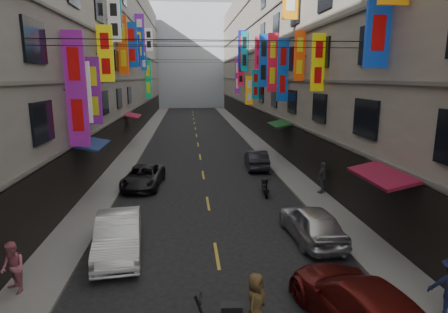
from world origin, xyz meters
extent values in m
cube|color=slate|center=(-6.00, 42.00, 0.06)|extent=(2.00, 90.00, 0.12)
cube|color=slate|center=(6.00, 42.00, 0.06)|extent=(2.00, 90.00, 0.12)
cube|color=gray|center=(-12.00, 42.00, 9.50)|extent=(10.00, 90.00, 19.00)
cube|color=black|center=(-6.95, 42.00, 1.50)|extent=(0.12, 85.50, 3.00)
cube|color=#66635E|center=(-6.94, 42.00, 3.20)|extent=(0.16, 90.00, 0.14)
cube|color=#66635E|center=(-6.94, 42.00, 6.40)|extent=(0.16, 90.00, 0.14)
cube|color=#66635E|center=(-6.94, 42.00, 9.60)|extent=(0.16, 90.00, 0.14)
cube|color=#66635E|center=(-6.94, 42.00, 12.80)|extent=(0.16, 90.00, 0.14)
cube|color=#AA9D8E|center=(12.00, 42.00, 9.50)|extent=(10.00, 90.00, 19.00)
cube|color=black|center=(6.95, 42.00, 1.50)|extent=(0.12, 85.50, 3.00)
cube|color=#66635E|center=(6.94, 42.00, 3.20)|extent=(0.16, 90.00, 0.14)
cube|color=#66635E|center=(6.94, 42.00, 6.40)|extent=(0.16, 90.00, 0.14)
cube|color=#66635E|center=(6.94, 42.00, 9.60)|extent=(0.16, 90.00, 0.14)
cube|color=#66635E|center=(6.94, 42.00, 12.80)|extent=(0.16, 90.00, 0.14)
cube|color=#B2BCC7|center=(0.00, 92.00, 11.00)|extent=(18.00, 8.00, 22.00)
cube|color=#0E3AAE|center=(6.42, 19.52, 9.33)|extent=(0.96, 0.18, 4.74)
cylinder|color=black|center=(6.47, 19.52, 9.33)|extent=(1.06, 0.08, 0.08)
cube|color=#7D177F|center=(-6.40, 24.18, 6.01)|extent=(0.99, 0.18, 5.62)
cylinder|color=black|center=(-6.45, 24.18, 6.01)|extent=(1.09, 0.08, 0.08)
cube|color=silver|center=(-6.54, 26.07, 5.80)|extent=(0.73, 0.18, 3.29)
cylinder|color=black|center=(-6.59, 26.07, 5.80)|extent=(0.83, 0.08, 0.08)
cube|color=yellow|center=(6.52, 26.45, 7.43)|extent=(0.75, 0.18, 3.23)
cylinder|color=black|center=(6.57, 26.45, 7.43)|extent=(0.85, 0.08, 0.08)
cube|color=#6B167B|center=(-6.51, 28.23, 5.80)|extent=(0.78, 0.18, 3.97)
cylinder|color=black|center=(-6.56, 28.23, 5.80)|extent=(0.88, 0.08, 0.08)
cube|color=#DD410C|center=(6.55, 30.24, 8.01)|extent=(0.71, 0.18, 3.26)
cylinder|color=black|center=(6.60, 30.24, 8.01)|extent=(0.81, 0.08, 0.08)
cube|color=#F6EC0C|center=(-6.39, 31.56, 8.15)|extent=(1.03, 0.18, 3.70)
cylinder|color=black|center=(-6.44, 31.56, 8.15)|extent=(1.13, 0.08, 0.08)
cube|color=#0D3F9B|center=(6.48, 34.36, 7.16)|extent=(0.83, 0.18, 4.79)
cylinder|color=black|center=(6.53, 34.36, 7.16)|extent=(0.93, 0.08, 0.08)
cube|color=white|center=(-6.44, 35.82, 10.92)|extent=(0.92, 0.18, 3.26)
cylinder|color=black|center=(-6.49, 35.82, 10.92)|extent=(1.02, 0.08, 0.08)
cube|color=red|center=(6.47, 37.96, 7.85)|extent=(0.86, 0.18, 4.98)
cylinder|color=black|center=(6.52, 37.96, 7.85)|extent=(0.96, 0.08, 0.08)
cube|color=#DE470C|center=(-6.48, 39.52, 9.34)|extent=(0.85, 0.18, 5.00)
cylinder|color=black|center=(-6.53, 39.52, 9.34)|extent=(0.95, 0.08, 0.08)
cube|color=#0F40AF|center=(6.46, 41.88, 8.18)|extent=(0.87, 0.18, 5.01)
cylinder|color=black|center=(6.51, 41.88, 8.18)|extent=(0.97, 0.08, 0.08)
cube|color=#0D3F9A|center=(-6.34, 44.13, 9.73)|extent=(1.12, 0.18, 4.34)
cylinder|color=black|center=(-6.39, 44.13, 9.73)|extent=(1.22, 0.08, 0.08)
cube|color=#DF1544|center=(6.48, 44.43, 9.07)|extent=(0.84, 0.18, 3.27)
cylinder|color=black|center=(6.53, 44.43, 9.07)|extent=(0.94, 0.08, 0.08)
cube|color=#0B7488|center=(6.51, 46.15, 5.84)|extent=(0.78, 0.18, 3.14)
cylinder|color=black|center=(6.56, 46.15, 5.84)|extent=(0.88, 0.08, 0.08)
cube|color=#0E21A9|center=(-6.44, 47.85, 9.43)|extent=(0.92, 0.18, 3.38)
cylinder|color=black|center=(-6.49, 47.85, 9.43)|extent=(1.02, 0.08, 0.08)
cube|color=#0D2E9C|center=(-6.38, 50.35, 10.38)|extent=(1.04, 0.18, 3.60)
cylinder|color=black|center=(-6.43, 50.35, 10.38)|extent=(1.14, 0.08, 0.08)
cube|color=#FBA40D|center=(6.45, 50.05, 5.06)|extent=(0.90, 0.18, 3.35)
cylinder|color=black|center=(6.50, 50.05, 5.06)|extent=(1.00, 0.08, 0.08)
cube|color=#6C1B99|center=(-6.36, 51.55, 11.67)|extent=(1.08, 0.18, 4.33)
cylinder|color=black|center=(-6.41, 51.55, 11.67)|extent=(1.18, 0.08, 0.08)
cube|color=#0B7A88|center=(6.46, 54.26, 9.87)|extent=(0.89, 0.18, 4.97)
cylinder|color=black|center=(6.51, 54.26, 9.87)|extent=(0.99, 0.08, 0.08)
cube|color=#0F48B3|center=(-6.55, 56.44, 9.13)|extent=(0.70, 0.18, 3.30)
cylinder|color=black|center=(-6.60, 56.44, 9.13)|extent=(0.80, 0.08, 0.08)
cube|color=#0D199D|center=(6.42, 56.34, 10.31)|extent=(0.97, 0.18, 4.81)
cylinder|color=black|center=(6.47, 56.34, 10.31)|extent=(1.07, 0.08, 0.08)
cube|color=#F1163B|center=(6.50, 57.68, 7.08)|extent=(0.80, 0.18, 3.11)
cylinder|color=black|center=(6.55, 57.68, 7.08)|extent=(0.90, 0.08, 0.08)
cube|color=#0E9C57|center=(-6.45, 59.89, 6.34)|extent=(0.89, 0.18, 5.35)
cylinder|color=black|center=(-6.50, 59.89, 6.34)|extent=(0.99, 0.08, 0.08)
cube|color=white|center=(-6.37, 62.34, 11.98)|extent=(1.07, 0.18, 3.14)
cylinder|color=black|center=(-6.42, 62.34, 11.98)|extent=(1.17, 0.08, 0.08)
cube|color=#921A90|center=(6.58, 62.14, 6.83)|extent=(0.65, 0.18, 5.27)
cylinder|color=black|center=(6.63, 62.14, 6.83)|extent=(0.75, 0.08, 0.08)
cube|color=maroon|center=(6.30, 18.00, 3.00)|extent=(1.39, 3.20, 0.41)
cube|color=navy|center=(-6.30, 26.00, 3.00)|extent=(1.39, 3.20, 0.41)
cube|color=#12461A|center=(6.30, 34.00, 3.00)|extent=(1.39, 3.20, 0.41)
cube|color=maroon|center=(-6.30, 42.00, 3.00)|extent=(1.39, 3.20, 0.41)
cylinder|color=black|center=(0.00, 22.00, 8.20)|extent=(14.00, 0.04, 0.04)
cylinder|color=black|center=(0.00, 36.00, 9.40)|extent=(14.00, 0.04, 0.04)
cylinder|color=black|center=(0.00, 50.00, 8.60)|extent=(14.00, 0.04, 0.04)
cube|color=gold|center=(0.00, 18.00, 0.01)|extent=(0.12, 2.20, 0.01)
cube|color=gold|center=(0.00, 24.00, 0.01)|extent=(0.12, 2.20, 0.01)
cube|color=gold|center=(0.00, 30.00, 0.01)|extent=(0.12, 2.20, 0.01)
cube|color=gold|center=(0.00, 36.00, 0.01)|extent=(0.12, 2.20, 0.01)
cube|color=gold|center=(0.00, 42.00, 0.01)|extent=(0.12, 2.20, 0.01)
cube|color=gold|center=(0.00, 48.00, 0.01)|extent=(0.12, 2.20, 0.01)
cube|color=gold|center=(0.00, 54.00, 0.01)|extent=(0.12, 2.20, 0.01)
cube|color=gold|center=(0.00, 60.00, 0.01)|extent=(0.12, 2.20, 0.01)
cube|color=gold|center=(0.00, 66.00, 0.01)|extent=(0.12, 2.20, 0.01)
cube|color=gold|center=(0.00, 72.00, 0.01)|extent=(0.12, 2.20, 0.01)
cube|color=gold|center=(0.00, 78.00, 0.01)|extent=(0.12, 2.20, 0.01)
cube|color=black|center=(0.03, 13.57, 0.75)|extent=(0.57, 0.35, 0.22)
cylinder|color=black|center=(-0.76, 13.62, 0.70)|extent=(0.36, 0.10, 0.88)
cylinder|color=black|center=(-0.76, 13.62, 1.05)|extent=(0.09, 0.50, 0.06)
cylinder|color=black|center=(3.29, 24.55, 0.25)|extent=(0.16, 0.51, 0.50)
cylinder|color=black|center=(3.39, 25.84, 0.25)|extent=(0.16, 0.51, 0.50)
cube|color=black|center=(3.34, 25.20, 0.40)|extent=(0.40, 1.32, 0.18)
cube|color=black|center=(3.36, 25.45, 0.75)|extent=(0.36, 0.57, 0.22)
cylinder|color=black|center=(3.30, 24.65, 0.70)|extent=(0.11, 0.36, 0.88)
cylinder|color=black|center=(3.30, 24.65, 1.05)|extent=(0.50, 0.10, 0.06)
imported|color=white|center=(-3.70, 18.53, 0.76)|extent=(2.12, 4.75, 1.51)
imported|color=black|center=(-3.76, 27.48, 0.64)|extent=(2.54, 4.79, 1.28)
imported|color=#621310|center=(3.40, 13.22, 0.77)|extent=(3.03, 5.61, 1.54)
imported|color=silver|center=(4.00, 19.05, 0.73)|extent=(1.99, 4.40, 1.47)
imported|color=#23232A|center=(4.00, 31.54, 0.68)|extent=(1.69, 4.23, 1.37)
imported|color=#D06E7E|center=(-6.39, 15.98, 0.93)|extent=(0.94, 0.94, 1.62)
imported|color=#565759|center=(6.60, 24.86, 1.03)|extent=(1.21, 1.17, 1.83)
imported|color=brown|center=(0.69, 13.70, 0.80)|extent=(0.86, 0.95, 1.60)
camera|label=1|loc=(-1.00, 4.98, 6.60)|focal=30.00mm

